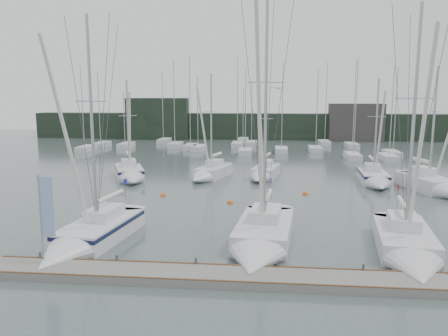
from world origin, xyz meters
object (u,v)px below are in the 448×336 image
object	(u,v)px
buoy_c	(163,196)
dock_banner	(45,212)
sailboat_mid_c	(263,174)
sailboat_mid_e	(437,187)
sailboat_near_right	(409,251)
sailboat_near_center	(260,242)
buoy_b	(305,194)
sailboat_mid_d	(375,179)
sailboat_mid_a	(130,175)
sailboat_mid_b	(208,174)
buoy_a	(230,203)
sailboat_near_left	(85,239)

from	to	relation	value
buoy_c	dock_banner	world-z (taller)	dock_banner
sailboat_mid_c	sailboat_mid_e	xyz separation A→B (m)	(15.30, -5.19, 0.08)
sailboat_near_right	dock_banner	distance (m)	18.50
sailboat_near_center	buoy_b	distance (m)	15.10
sailboat_near_center	sailboat_mid_d	xyz separation A→B (m)	(10.72, 19.31, 0.01)
sailboat_mid_a	sailboat_mid_d	size ratio (longest dim) A/B	0.99
sailboat_mid_a	sailboat_mid_b	distance (m)	7.81
sailboat_near_center	buoy_c	xyz separation A→B (m)	(-8.55, 12.83, -0.54)
sailboat_near_right	dock_banner	bearing A→B (deg)	-161.84
buoy_c	dock_banner	size ratio (longest dim) A/B	0.11
buoy_b	buoy_c	size ratio (longest dim) A/B	1.05
sailboat_near_right	buoy_b	bearing A→B (deg)	113.37
buoy_a	buoy_b	xyz separation A→B (m)	(6.28, 3.80, 0.00)
buoy_b	sailboat_mid_e	bearing A→B (deg)	7.19
sailboat_mid_b	sailboat_mid_c	xyz separation A→B (m)	(5.65, 0.71, -0.02)
sailboat_near_right	sailboat_mid_a	xyz separation A→B (m)	(-21.15, 19.74, 0.07)
sailboat_mid_d	buoy_b	bearing A→B (deg)	-142.47
sailboat_mid_c	sailboat_mid_d	bearing A→B (deg)	1.33
sailboat_mid_d	buoy_c	bearing A→B (deg)	-157.60
sailboat_mid_b	sailboat_mid_a	bearing A→B (deg)	-152.51
sailboat_mid_c	dock_banner	world-z (taller)	sailboat_mid_c
sailboat_mid_e	sailboat_mid_c	bearing A→B (deg)	145.92
sailboat_mid_d	buoy_a	distance (m)	15.78
sailboat_mid_e	buoy_a	xyz separation A→B (m)	(-17.79, -5.25, -0.60)
buoy_c	sailboat_near_left	bearing A→B (deg)	-95.50
sailboat_near_left	dock_banner	world-z (taller)	sailboat_near_left
sailboat_near_left	sailboat_near_center	size ratio (longest dim) A/B	0.88
sailboat_near_center	sailboat_mid_b	bearing A→B (deg)	111.64
sailboat_mid_d	buoy_c	size ratio (longest dim) A/B	21.99
sailboat_near_left	dock_banner	bearing A→B (deg)	-90.93
sailboat_mid_e	buoy_c	size ratio (longest dim) A/B	23.91
sailboat_near_right	sailboat_mid_d	world-z (taller)	sailboat_near_right
sailboat_mid_c	sailboat_near_left	bearing A→B (deg)	-102.57
sailboat_near_right	sailboat_mid_b	distance (m)	25.10
sailboat_mid_a	dock_banner	xyz separation A→B (m)	(3.07, -22.80, 2.41)
sailboat_mid_b	sailboat_mid_d	size ratio (longest dim) A/B	1.05
sailboat_mid_a	dock_banner	distance (m)	23.13
buoy_b	buoy_c	world-z (taller)	buoy_b
sailboat_mid_d	sailboat_near_right	bearing A→B (deg)	-94.69
sailboat_near_right	buoy_c	distance (m)	21.13
sailboat_mid_a	sailboat_mid_b	size ratio (longest dim) A/B	0.95
sailboat_mid_b	sailboat_mid_d	xyz separation A→B (m)	(16.45, -1.25, 0.01)
sailboat_near_left	buoy_a	bearing A→B (deg)	65.08
sailboat_near_center	dock_banner	size ratio (longest dim) A/B	3.57
sailboat_mid_e	buoy_b	distance (m)	11.62
sailboat_near_center	sailboat_mid_c	xyz separation A→B (m)	(-0.07, 21.27, -0.02)
buoy_c	dock_banner	xyz separation A→B (m)	(-1.78, -16.51, 3.01)
buoy_a	sailboat_mid_d	bearing A→B (deg)	32.53
sailboat_mid_c	buoy_a	xyz separation A→B (m)	(-2.50, -10.44, -0.52)
sailboat_mid_c	buoy_a	bearing A→B (deg)	-91.81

